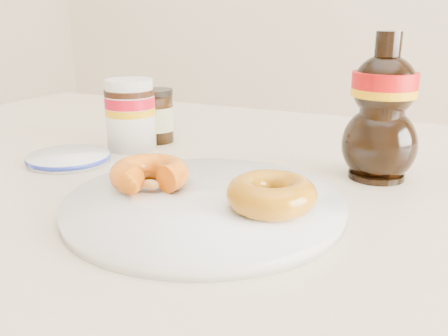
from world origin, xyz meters
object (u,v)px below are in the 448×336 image
at_px(syrup_bottle, 382,108).
at_px(dark_jar, 157,116).
at_px(dining_table, 226,229).
at_px(donut_whole, 271,194).
at_px(blue_rim_saucer, 69,158).
at_px(plate, 204,204).
at_px(donut_bitten, 150,174).
at_px(nutella_jar, 130,112).

distance_m(syrup_bottle, dark_jar, 0.37).
distance_m(dining_table, dark_jar, 0.24).
bearing_deg(dark_jar, donut_whole, -39.02).
relative_size(dark_jar, blue_rim_saucer, 0.73).
relative_size(plate, donut_whole, 3.30).
relative_size(donut_bitten, syrup_bottle, 0.49).
distance_m(syrup_bottle, blue_rim_saucer, 0.44).
distance_m(donut_bitten, blue_rim_saucer, 0.21).
relative_size(dining_table, syrup_bottle, 7.52).
height_order(donut_bitten, syrup_bottle, syrup_bottle).
xyz_separation_m(dining_table, donut_bitten, (-0.04, -0.13, 0.11)).
xyz_separation_m(donut_whole, blue_rim_saucer, (-0.34, 0.08, -0.02)).
height_order(plate, donut_bitten, donut_bitten).
height_order(donut_bitten, donut_whole, donut_whole).
xyz_separation_m(donut_bitten, donut_whole, (0.15, -0.00, 0.00)).
height_order(dining_table, blue_rim_saucer, blue_rim_saucer).
bearing_deg(donut_whole, plate, -178.98).
height_order(donut_bitten, nutella_jar, nutella_jar).
xyz_separation_m(dining_table, syrup_bottle, (0.19, 0.07, 0.18)).
distance_m(plate, donut_bitten, 0.08).
xyz_separation_m(dining_table, nutella_jar, (-0.19, 0.05, 0.14)).
bearing_deg(syrup_bottle, plate, -126.98).
height_order(donut_whole, blue_rim_saucer, donut_whole).
bearing_deg(donut_bitten, dark_jar, 135.43).
xyz_separation_m(donut_bitten, blue_rim_saucer, (-0.19, 0.07, -0.02)).
bearing_deg(nutella_jar, plate, -38.75).
height_order(donut_whole, dark_jar, dark_jar).
bearing_deg(donut_bitten, dining_table, 88.82).
relative_size(plate, syrup_bottle, 1.64).
distance_m(donut_whole, dark_jar, 0.37).
bearing_deg(blue_rim_saucer, donut_bitten, -21.20).
bearing_deg(dark_jar, syrup_bottle, -5.96).
relative_size(donut_bitten, nutella_jar, 0.83).
relative_size(dining_table, dark_jar, 15.96).
distance_m(plate, dark_jar, 0.32).
bearing_deg(blue_rim_saucer, nutella_jar, 69.81).
bearing_deg(donut_whole, syrup_bottle, 69.79).
relative_size(dining_table, donut_whole, 15.18).
height_order(nutella_jar, blue_rim_saucer, nutella_jar).
bearing_deg(dark_jar, blue_rim_saucer, -107.39).
distance_m(dining_table, blue_rim_saucer, 0.25).
bearing_deg(blue_rim_saucer, donut_whole, -12.70).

